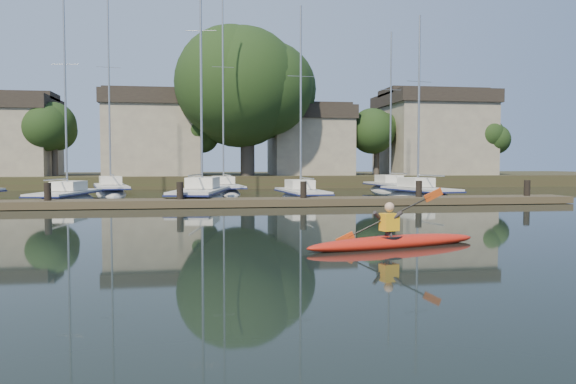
{
  "coord_description": "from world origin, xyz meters",
  "views": [
    {
      "loc": [
        -2.04,
        -13.22,
        2.12
      ],
      "look_at": [
        0.69,
        4.18,
        1.2
      ],
      "focal_mm": 35.0,
      "sensor_mm": 36.0,
      "label": 1
    }
  ],
  "objects": [
    {
      "name": "sailboat_6",
      "position": [
        -0.37,
        26.76,
        -0.18
      ],
      "size": [
        2.85,
        9.7,
        15.2
      ],
      "rotation": [
        0.0,
        0.0,
        0.09
      ],
      "color": "silver",
      "rests_on": "ground"
    },
    {
      "name": "sailboat_4",
      "position": [
        10.94,
        18.66,
        -0.2
      ],
      "size": [
        3.43,
        7.43,
        12.17
      ],
      "rotation": [
        0.0,
        0.0,
        0.18
      ],
      "color": "silver",
      "rests_on": "ground"
    },
    {
      "name": "sailboat_1",
      "position": [
        -9.26,
        18.68,
        -0.17
      ],
      "size": [
        3.12,
        8.07,
        12.86
      ],
      "rotation": [
        0.0,
        0.0,
        -0.15
      ],
      "color": "silver",
      "rests_on": "ground"
    },
    {
      "name": "kayak",
      "position": [
        2.76,
        0.23,
        0.19
      ],
      "size": [
        4.95,
        1.94,
        1.58
      ],
      "rotation": [
        0.0,
        0.0,
        0.27
      ],
      "color": "red",
      "rests_on": "ground"
    },
    {
      "name": "sailboat_2",
      "position": [
        -1.99,
        18.31,
        -0.2
      ],
      "size": [
        4.03,
        10.04,
        16.21
      ],
      "rotation": [
        0.0,
        0.0,
        -0.18
      ],
      "color": "silver",
      "rests_on": "ground"
    },
    {
      "name": "sailboat_7",
      "position": [
        11.87,
        26.4,
        -0.19
      ],
      "size": [
        2.48,
        8.15,
        12.99
      ],
      "rotation": [
        0.0,
        0.0,
        0.05
      ],
      "color": "silver",
      "rests_on": "ground"
    },
    {
      "name": "sailboat_5",
      "position": [
        -8.05,
        26.28,
        -0.18
      ],
      "size": [
        3.86,
        9.15,
        14.75
      ],
      "rotation": [
        0.0,
        0.0,
        0.21
      ],
      "color": "silver",
      "rests_on": "ground"
    },
    {
      "name": "ground",
      "position": [
        0.0,
        0.0,
        0.0
      ],
      "size": [
        160.0,
        160.0,
        0.0
      ],
      "primitive_type": "plane",
      "color": "black",
      "rests_on": "ground"
    },
    {
      "name": "sailboat_3",
      "position": [
        3.68,
        18.23,
        -0.18
      ],
      "size": [
        2.47,
        7.69,
        12.23
      ],
      "rotation": [
        0.0,
        0.0,
        0.06
      ],
      "color": "silver",
      "rests_on": "ground"
    },
    {
      "name": "dock",
      "position": [
        0.0,
        14.0,
        0.2
      ],
      "size": [
        34.0,
        2.0,
        1.8
      ],
      "color": "#4B3F2B",
      "rests_on": "ground"
    },
    {
      "name": "shore",
      "position": [
        1.61,
        40.29,
        3.23
      ],
      "size": [
        90.0,
        25.25,
        12.75
      ],
      "color": "#30381C",
      "rests_on": "ground"
    }
  ]
}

